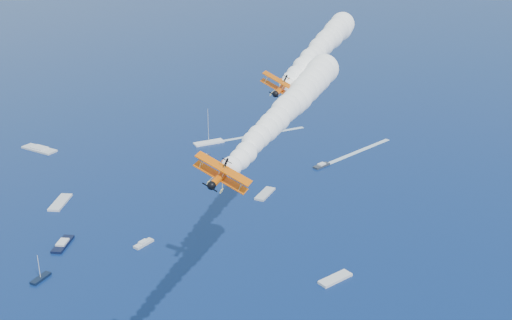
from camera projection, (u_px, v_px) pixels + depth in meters
biplane_lead at (281, 88)px, 114.05m from camera, size 11.16×12.01×8.50m
biplane_trail at (222, 175)px, 84.81m from camera, size 11.15×12.13×8.43m
smoke_trail_lead at (318, 51)px, 135.08m from camera, size 52.46×47.42×9.76m
smoke_trail_trail at (286, 110)px, 105.57m from camera, size 52.39×45.96×9.76m
spectator_boats at (0, 230)px, 184.07m from camera, size 205.98×174.23×0.70m
boat_wakes at (166, 216)px, 192.91m from camera, size 206.40×96.68×0.04m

